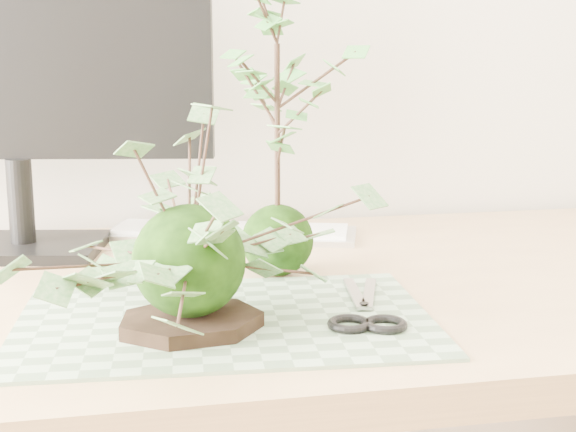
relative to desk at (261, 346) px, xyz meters
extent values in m
cube|color=tan|center=(0.00, 0.00, 0.07)|extent=(1.60, 0.70, 0.04)
cube|color=#5A7858|center=(-0.06, -0.15, 0.09)|extent=(0.45, 0.32, 0.00)
cylinder|color=black|center=(-0.10, -0.18, 0.10)|extent=(0.17, 0.17, 0.01)
sphere|color=black|center=(-0.10, -0.18, 0.16)|extent=(0.11, 0.11, 0.11)
sphere|color=black|center=(0.03, 0.02, 0.13)|extent=(0.09, 0.09, 0.09)
cylinder|color=black|center=(0.03, 0.02, 0.27)|extent=(0.01, 0.01, 0.23)
cube|color=silver|center=(0.00, 0.25, 0.09)|extent=(0.40, 0.22, 0.01)
cube|color=white|center=(0.00, 0.25, 0.10)|extent=(0.37, 0.19, 0.01)
cube|color=black|center=(-0.31, 0.21, 0.10)|extent=(0.24, 0.20, 0.01)
cylinder|color=black|center=(-0.31, 0.21, 0.16)|extent=(0.04, 0.04, 0.12)
cube|color=black|center=(-0.31, 0.22, 0.40)|extent=(0.54, 0.13, 0.35)
cube|color=#989898|center=(0.08, -0.10, 0.09)|extent=(0.03, 0.11, 0.00)
cube|color=#989898|center=(0.10, -0.10, 0.09)|extent=(0.05, 0.11, 0.00)
torus|color=black|center=(0.07, -0.21, 0.10)|extent=(0.06, 0.06, 0.01)
torus|color=black|center=(0.11, -0.21, 0.10)|extent=(0.06, 0.06, 0.01)
camera|label=1|loc=(-0.16, -0.96, 0.37)|focal=50.00mm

